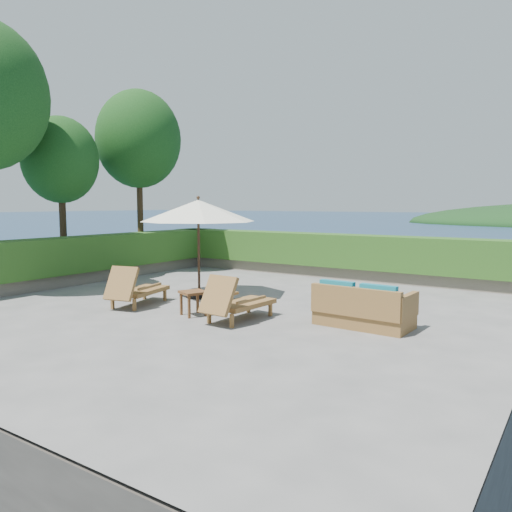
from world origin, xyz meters
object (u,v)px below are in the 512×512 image
Objects in this scene: patio_umbrella at (198,212)px; side_table at (193,295)px; lounge_left at (136,289)px; wicker_loveseat at (363,309)px; lounge_right at (236,301)px.

patio_umbrella is 2.64m from side_table.
wicker_loveseat is at bearing -0.82° from lounge_left.
patio_umbrella is 4.50× the size of side_table.
lounge_left is at bearing -165.97° from wicker_loveseat.
patio_umbrella is 3.21m from lounge_right.
lounge_right is at bearing 4.76° from side_table.
patio_umbrella reaches higher than lounge_left.
lounge_left is 0.96× the size of wicker_loveseat.
patio_umbrella reaches higher than wicker_loveseat.
patio_umbrella is 1.57× the size of wicker_loveseat.
side_table is at bearing -53.06° from patio_umbrella.
patio_umbrella is 4.84m from wicker_loveseat.
patio_umbrella is at bearing 60.75° from lounge_left.
side_table is (1.72, -0.01, 0.02)m from lounge_left.
lounge_right is at bearing -154.63° from wicker_loveseat.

